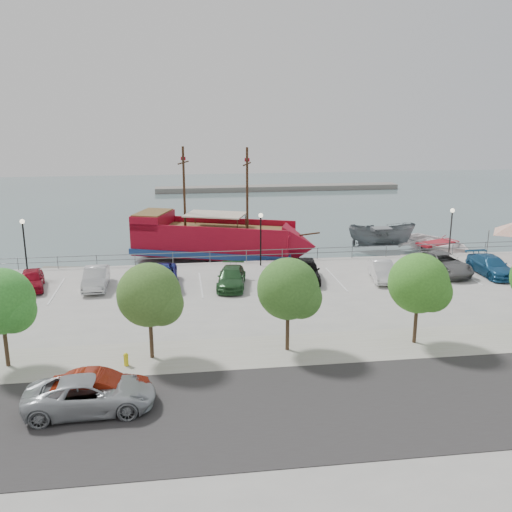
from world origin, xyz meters
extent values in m
plane|color=#4C6165|center=(0.00, 0.00, -1.00)|extent=(160.00, 160.00, 0.00)
cube|color=#999691|center=(0.00, -21.00, -0.60)|extent=(100.00, 58.00, 1.20)
cube|color=#2E2B2B|center=(0.00, -16.00, 0.01)|extent=(100.00, 8.00, 0.04)
cube|color=gray|center=(0.00, -10.00, 0.01)|extent=(100.00, 4.00, 0.05)
cylinder|color=slate|center=(0.00, 7.80, 0.95)|extent=(50.00, 0.06, 0.06)
cylinder|color=slate|center=(0.00, 7.80, 0.55)|extent=(50.00, 0.06, 0.06)
cube|color=gray|center=(10.00, 55.00, -0.60)|extent=(40.00, 3.00, 0.80)
cube|color=maroon|center=(-3.36, 12.55, 0.68)|extent=(14.78, 8.99, 2.29)
cube|color=navy|center=(-3.36, 12.55, -0.07)|extent=(15.12, 9.33, 0.53)
cone|color=maroon|center=(3.94, 9.89, 0.68)|extent=(4.11, 4.95, 4.24)
cube|color=maroon|center=(-8.75, 14.52, 2.44)|extent=(4.00, 5.05, 1.24)
cube|color=brown|center=(-8.75, 14.52, 3.10)|extent=(3.71, 4.66, 0.11)
cube|color=brown|center=(-2.95, 12.40, 1.87)|extent=(12.11, 7.58, 0.13)
cube|color=maroon|center=(-2.63, 14.54, 2.13)|extent=(13.33, 5.01, 0.62)
cube|color=maroon|center=(-4.09, 10.56, 2.13)|extent=(13.33, 5.01, 0.62)
cylinder|color=#382111|center=(-0.46, 11.49, 5.44)|extent=(0.27, 0.27, 7.24)
cylinder|color=#382111|center=(-5.85, 13.46, 5.44)|extent=(0.27, 0.27, 7.24)
cylinder|color=#382111|center=(-0.46, 11.49, 7.65)|extent=(1.02, 2.53, 0.12)
cylinder|color=#382111|center=(-5.85, 13.46, 7.65)|extent=(1.02, 2.53, 0.12)
cube|color=beige|center=(-3.19, 12.49, 3.15)|extent=(5.96, 4.91, 0.11)
cylinder|color=#382111|center=(4.52, 9.68, 1.74)|extent=(2.11, 0.89, 0.52)
imported|color=slate|center=(12.68, 13.61, 0.22)|extent=(6.62, 3.52, 2.43)
imported|color=white|center=(17.38, 11.54, -0.24)|extent=(7.52, 8.73, 1.52)
cube|color=#69665A|center=(-14.43, 9.20, -0.79)|extent=(7.50, 3.32, 0.41)
cube|color=gray|center=(8.26, 9.20, -0.79)|extent=(7.35, 2.26, 0.42)
cube|color=slate|center=(16.67, 9.20, -0.81)|extent=(6.95, 2.76, 0.39)
cylinder|color=slate|center=(19.06, 5.89, 1.23)|extent=(0.09, 0.09, 2.46)
imported|color=#9A9FA4|center=(-10.33, -14.91, 0.75)|extent=(5.47, 2.66, 1.50)
imported|color=maroon|center=(-10.04, -14.31, 0.70)|extent=(4.35, 1.73, 1.41)
cylinder|color=yellow|center=(-9.23, -10.80, 0.28)|extent=(0.23, 0.23, 0.57)
sphere|color=yellow|center=(-9.23, -10.80, 0.59)|extent=(0.25, 0.25, 0.25)
cylinder|color=black|center=(-18.00, 6.50, 2.00)|extent=(0.12, 0.12, 4.00)
sphere|color=#FFF2CC|center=(-18.00, 6.50, 4.10)|extent=(0.36, 0.36, 0.36)
cylinder|color=black|center=(0.00, 6.50, 2.00)|extent=(0.12, 0.12, 4.00)
sphere|color=#FFF2CC|center=(0.00, 6.50, 4.10)|extent=(0.36, 0.36, 0.36)
cylinder|color=black|center=(16.00, 6.50, 2.00)|extent=(0.12, 0.12, 4.00)
sphere|color=#FFF2CC|center=(16.00, 6.50, 4.10)|extent=(0.36, 0.36, 0.36)
cylinder|color=#473321|center=(-15.00, -10.00, 1.10)|extent=(0.20, 0.20, 2.20)
sphere|color=#2E7827|center=(-15.00, -10.00, 3.40)|extent=(3.20, 3.20, 3.20)
sphere|color=#2E7827|center=(-14.40, -10.30, 3.00)|extent=(2.20, 2.20, 2.20)
cylinder|color=#473321|center=(-8.00, -10.00, 1.10)|extent=(0.20, 0.20, 2.20)
sphere|color=#3A5D23|center=(-8.00, -10.00, 3.40)|extent=(3.20, 3.20, 3.20)
sphere|color=#3A5D23|center=(-7.40, -10.30, 3.00)|extent=(2.20, 2.20, 2.20)
cylinder|color=#473321|center=(-1.00, -10.00, 1.10)|extent=(0.20, 0.20, 2.20)
sphere|color=#336022|center=(-1.00, -10.00, 3.40)|extent=(3.20, 3.20, 3.20)
sphere|color=#336022|center=(-0.40, -10.30, 3.00)|extent=(2.20, 2.20, 2.20)
cylinder|color=#473321|center=(6.00, -10.00, 1.10)|extent=(0.20, 0.20, 2.20)
sphere|color=#377522|center=(6.00, -10.00, 3.40)|extent=(3.20, 3.20, 3.20)
sphere|color=#377522|center=(6.60, -10.30, 3.00)|extent=(2.20, 2.20, 2.20)
imported|color=maroon|center=(-16.78, 2.66, 0.69)|extent=(2.32, 4.26, 1.37)
imported|color=silver|center=(-12.34, 2.29, 0.73)|extent=(1.64, 4.48, 1.47)
imported|color=navy|center=(-7.85, 2.02, 0.74)|extent=(2.64, 5.43, 1.49)
imported|color=#26532A|center=(-2.86, 1.23, 0.68)|extent=(2.63, 4.92, 1.36)
imported|color=black|center=(2.74, 2.08, 0.79)|extent=(2.50, 4.88, 1.59)
imported|color=silver|center=(8.30, 1.36, 0.69)|extent=(2.13, 4.38, 1.38)
imported|color=slate|center=(13.55, 2.52, 0.77)|extent=(3.21, 5.83, 1.55)
imported|color=#1C5382|center=(16.93, 1.53, 0.72)|extent=(2.09, 4.98, 1.43)
camera|label=1|loc=(-6.41, -37.23, 12.42)|focal=40.00mm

